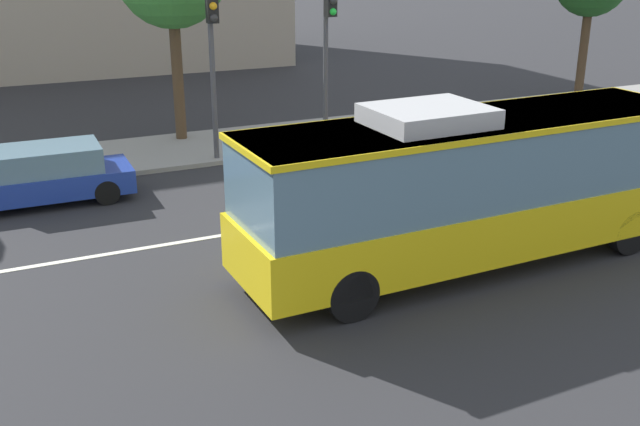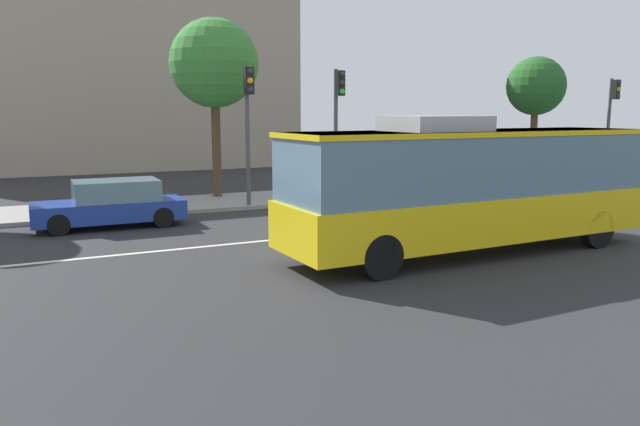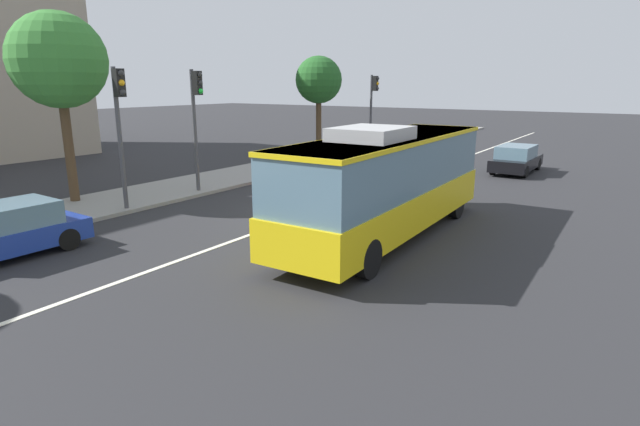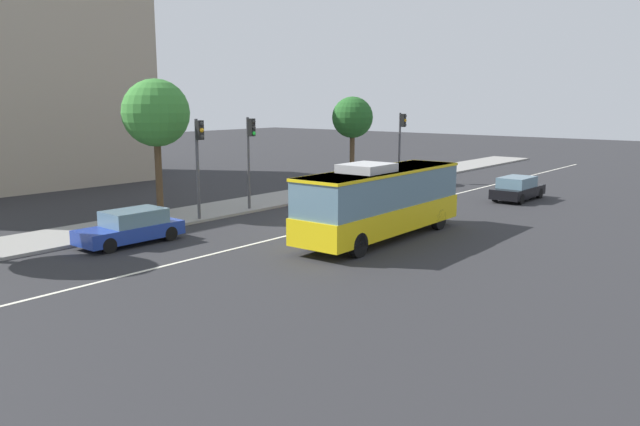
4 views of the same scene
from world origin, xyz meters
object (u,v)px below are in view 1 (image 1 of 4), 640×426
object	(u,v)px
sedan_blue	(44,175)
sedan_red	(515,134)
traffic_light_near_corner	(328,36)
transit_bus	(473,181)
traffic_light_mid_block	(213,44)

from	to	relation	value
sedan_blue	sedan_red	xyz separation A→B (m)	(13.74, -1.59, 0.00)
sedan_red	traffic_light_near_corner	xyz separation A→B (m)	(-4.85, 3.34, 2.84)
transit_bus	traffic_light_mid_block	world-z (taller)	traffic_light_mid_block
sedan_blue	traffic_light_near_corner	bearing A→B (deg)	-168.02
transit_bus	traffic_light_near_corner	bearing A→B (deg)	81.05
traffic_light_mid_block	transit_bus	bearing A→B (deg)	17.62
sedan_red	transit_bus	bearing A→B (deg)	48.07
sedan_blue	sedan_red	bearing A→B (deg)	174.26
traffic_light_near_corner	traffic_light_mid_block	bearing A→B (deg)	-91.79
sedan_red	traffic_light_mid_block	size ratio (longest dim) A/B	0.88
traffic_light_near_corner	transit_bus	bearing A→B (deg)	-12.81
transit_bus	traffic_light_near_corner	xyz separation A→B (m)	(1.26, 9.52, 1.75)
sedan_blue	traffic_light_near_corner	size ratio (longest dim) A/B	0.87
transit_bus	sedan_blue	xyz separation A→B (m)	(-7.63, 7.77, -1.09)
sedan_blue	traffic_light_near_corner	xyz separation A→B (m)	(8.89, 1.75, 2.84)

